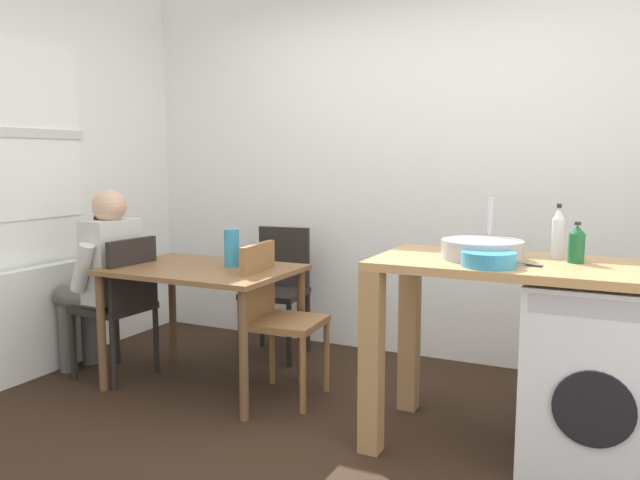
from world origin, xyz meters
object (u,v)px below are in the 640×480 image
Objects in this scene: dining_table at (202,283)px; mixing_bowl at (489,258)px; vase at (232,248)px; chair_opposite at (275,312)px; chair_spare_by_wall at (279,284)px; chair_person_seat at (122,300)px; bottle_squat_brown at (577,244)px; washing_machine at (597,376)px; seated_person at (103,272)px; bottle_tall_green at (558,234)px.

mixing_bowl is (1.75, -0.29, 0.31)m from dining_table.
vase reaches higher than dining_table.
vase is (-1.60, 0.39, -0.10)m from mixing_bowl.
chair_spare_by_wall is at bearing -156.42° from chair_opposite.
chair_spare_by_wall reaches higher than dining_table.
chair_opposite is at bearing 111.22° from chair_spare_by_wall.
dining_table is at bearing -75.30° from chair_person_seat.
chair_spare_by_wall is (-0.38, 0.73, 0.00)m from chair_opposite.
chair_person_seat is at bearing -178.02° from bottle_squat_brown.
bottle_squat_brown is (-0.12, 0.08, 0.57)m from washing_machine.
vase is at bearing -69.77° from chair_person_seat.
dining_table is 1.22× the size of chair_person_seat.
chair_person_seat is at bearing 47.49° from chair_spare_by_wall.
seated_person reaches higher than mixing_bowl.
bottle_squat_brown is 0.82× the size of vase.
mixing_bowl is (2.29, -0.18, 0.45)m from chair_person_seat.
chair_person_seat is at bearing 175.44° from mixing_bowl.
washing_machine reaches higher than dining_table.
chair_opposite is at bearing -178.26° from bottle_tall_green.
bottle_tall_green is 0.46m from mixing_bowl.
bottle_tall_green is at bearing -82.26° from seated_person.
chair_person_seat is at bearing -90.00° from seated_person.
chair_person_seat is at bearing -85.87° from chair_opposite.
mixing_bowl is 1.65m from vase.
vase reaches higher than washing_machine.
bottle_squat_brown is at bearing -3.38° from vase.
seated_person is 2.92m from washing_machine.
mixing_bowl is at bearing -90.75° from chair_person_seat.
vase is (-1.85, 0.01, -0.18)m from bottle_tall_green.
dining_table is 1.28× the size of washing_machine.
washing_machine is (2.20, -0.09, -0.21)m from dining_table.
washing_machine is (2.11, -0.86, -0.08)m from chair_spare_by_wall.
bottle_tall_green is at bearing 2.60° from dining_table.
washing_machine is (2.91, 0.00, -0.24)m from seated_person.
chair_opposite reaches higher than dining_table.
bottle_squat_brown is (1.99, -0.79, 0.50)m from chair_spare_by_wall.
chair_person_seat and chair_opposite have the same top height.
vase reaches higher than chair_person_seat.
washing_machine is at bearing -2.35° from dining_table.
vase is at bearing 166.35° from mixing_bowl.
bottle_squat_brown is at bearing -84.21° from chair_person_seat.
bottle_tall_green is 1.09× the size of mixing_bowl.
dining_table is 0.79m from chair_spare_by_wall.
dining_table is 0.28m from vase.
mixing_bowl reaches higher than chair_person_seat.
bottle_squat_brown is (1.61, -0.06, 0.50)m from chair_opposite.
bottle_squat_brown is at bearing -0.39° from dining_table.
vase is at bearing 33.69° from dining_table.
washing_machine is 3.32× the size of bottle_tall_green.
washing_machine is at bearing 151.18° from chair_spare_by_wall.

